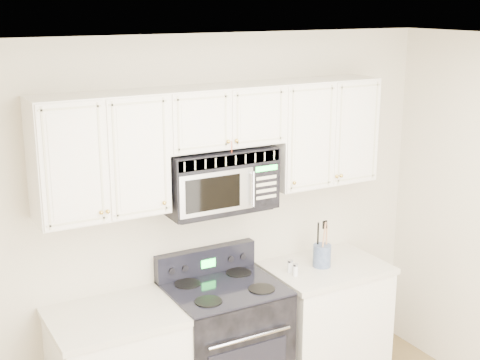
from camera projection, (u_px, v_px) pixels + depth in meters
room at (370, 322)px, 3.23m from camera, size 3.51×3.51×2.61m
base_cabinet_right at (323, 326)px, 5.05m from camera, size 0.86×0.65×0.92m
range at (224, 347)px, 4.63m from camera, size 0.76×0.69×1.12m
upper_cabinets at (219, 137)px, 4.41m from camera, size 2.44×0.37×0.75m
microwave at (218, 179)px, 4.44m from camera, size 0.75×0.42×0.41m
utensil_crock at (322, 255)px, 4.88m from camera, size 0.13×0.13×0.35m
shaker_salt at (290, 266)px, 4.78m from camera, size 0.04×0.04×0.09m
shaker_pepper at (295, 270)px, 4.72m from camera, size 0.04×0.04×0.09m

